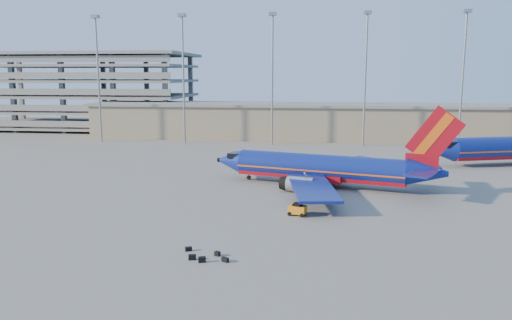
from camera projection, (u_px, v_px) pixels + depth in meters
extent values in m
plane|color=slate|center=(277.00, 193.00, 66.08)|extent=(220.00, 220.00, 0.00)
cube|color=gray|center=(338.00, 122.00, 120.88)|extent=(120.00, 15.00, 8.00)
cube|color=slate|center=(339.00, 105.00, 120.17)|extent=(122.00, 16.00, 0.60)
cube|color=slate|center=(87.00, 124.00, 145.84)|extent=(60.00, 30.00, 0.70)
cube|color=slate|center=(86.00, 110.00, 145.12)|extent=(60.00, 30.00, 0.70)
cube|color=slate|center=(85.00, 96.00, 144.40)|extent=(60.00, 30.00, 0.70)
cube|color=slate|center=(84.00, 81.00, 143.69)|extent=(60.00, 30.00, 0.70)
cube|color=slate|center=(84.00, 66.00, 142.97)|extent=(60.00, 30.00, 0.70)
cube|color=slate|center=(83.00, 55.00, 142.43)|extent=(62.00, 32.00, 0.80)
cube|color=slate|center=(104.00, 90.00, 156.93)|extent=(1.20, 1.20, 21.00)
cylinder|color=gray|center=(99.00, 81.00, 114.17)|extent=(0.44, 0.44, 28.00)
cube|color=gray|center=(95.00, 16.00, 111.73)|extent=(1.60, 1.60, 0.70)
cylinder|color=gray|center=(184.00, 81.00, 111.72)|extent=(0.44, 0.44, 28.00)
cube|color=gray|center=(182.00, 15.00, 109.28)|extent=(1.60, 1.60, 0.70)
cylinder|color=gray|center=(272.00, 81.00, 109.28)|extent=(0.44, 0.44, 28.00)
cube|color=gray|center=(273.00, 14.00, 106.84)|extent=(1.60, 1.60, 0.70)
cylinder|color=gray|center=(365.00, 81.00, 106.83)|extent=(0.44, 0.44, 28.00)
cube|color=gray|center=(368.00, 12.00, 104.40)|extent=(1.60, 1.60, 0.70)
cylinder|color=gray|center=(462.00, 82.00, 104.39)|extent=(0.44, 0.44, 28.00)
cube|color=gray|center=(467.00, 11.00, 101.95)|extent=(1.60, 1.60, 0.70)
cylinder|color=navy|center=(320.00, 167.00, 69.99)|extent=(23.78, 9.83, 3.65)
cube|color=maroon|center=(319.00, 174.00, 70.15)|extent=(23.60, 9.16, 1.28)
cube|color=#DB5412|center=(319.00, 169.00, 70.03)|extent=(23.80, 9.87, 0.22)
cone|color=navy|center=(230.00, 161.00, 75.25)|extent=(4.97, 4.62, 3.65)
cube|color=black|center=(238.00, 155.00, 74.61)|extent=(2.96, 3.10, 0.79)
cone|color=navy|center=(428.00, 173.00, 64.48)|extent=(5.92, 4.88, 3.65)
cube|color=maroon|center=(422.00, 162.00, 64.55)|extent=(4.14, 1.63, 2.17)
cube|color=maroon|center=(435.00, 136.00, 63.44)|extent=(7.06, 2.23, 7.87)
cube|color=#DB5412|center=(433.00, 136.00, 63.52)|extent=(4.75, 1.68, 6.17)
cube|color=navy|center=(427.00, 164.00, 67.59)|extent=(3.33, 6.48, 0.22)
cube|color=navy|center=(423.00, 173.00, 61.49)|extent=(5.54, 6.96, 0.22)
cube|color=navy|center=(344.00, 164.00, 77.48)|extent=(13.52, 14.94, 0.35)
cube|color=navy|center=(312.00, 187.00, 61.69)|extent=(7.14, 15.85, 0.35)
cube|color=maroon|center=(323.00, 177.00, 70.03)|extent=(6.73, 5.28, 0.99)
cylinder|color=gray|center=(321.00, 171.00, 75.36)|extent=(3.97, 2.94, 2.07)
cylinder|color=gray|center=(300.00, 185.00, 66.03)|extent=(3.97, 2.94, 2.07)
cylinder|color=gray|center=(249.00, 176.00, 74.46)|extent=(0.29, 0.29, 1.08)
cylinder|color=black|center=(249.00, 178.00, 74.50)|extent=(0.67, 0.41, 0.63)
cylinder|color=black|center=(334.00, 180.00, 72.15)|extent=(0.94, 0.74, 0.83)
cylinder|color=black|center=(325.00, 188.00, 67.48)|extent=(0.94, 0.74, 0.83)
cone|color=navy|center=(441.00, 150.00, 84.06)|extent=(5.58, 5.22, 4.03)
cube|color=black|center=(449.00, 144.00, 84.13)|extent=(3.35, 3.49, 0.87)
cube|color=orange|center=(297.00, 209.00, 55.57)|extent=(2.16, 1.63, 0.91)
cube|color=black|center=(297.00, 205.00, 55.48)|extent=(1.18, 1.24, 0.32)
cylinder|color=black|center=(293.00, 211.00, 56.40)|extent=(0.50, 0.30, 0.47)
cylinder|color=black|center=(290.00, 214.00, 55.50)|extent=(0.50, 0.30, 0.47)
cylinder|color=black|center=(305.00, 213.00, 55.79)|extent=(0.50, 0.30, 0.47)
cylinder|color=black|center=(302.00, 215.00, 54.89)|extent=(0.50, 0.30, 0.47)
cube|color=black|center=(192.00, 257.00, 42.38)|extent=(0.70, 0.48, 0.45)
cube|color=black|center=(202.00, 260.00, 41.82)|extent=(0.70, 0.51, 0.47)
cube|color=black|center=(225.00, 260.00, 41.90)|extent=(0.69, 0.57, 0.38)
cube|color=black|center=(188.00, 249.00, 44.51)|extent=(0.69, 0.58, 0.36)
cube|color=black|center=(217.00, 254.00, 43.30)|extent=(0.57, 0.52, 0.39)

